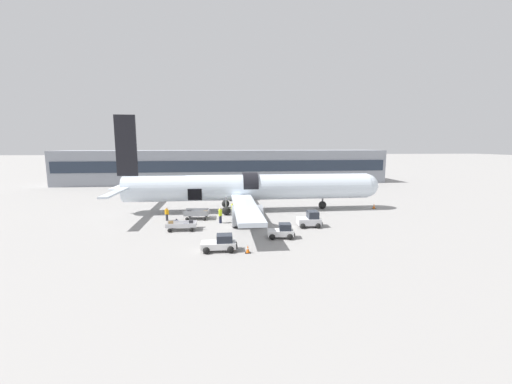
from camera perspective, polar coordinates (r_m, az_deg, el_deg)
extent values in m
plane|color=gray|center=(38.45, -4.58, -4.33)|extent=(500.00, 500.00, 0.00)
cube|color=gray|center=(72.39, -5.54, 4.64)|extent=(72.14, 9.79, 7.35)
cube|color=#232D3D|center=(67.42, -5.47, 4.67)|extent=(70.70, 0.16, 2.35)
cylinder|color=silver|center=(40.91, -1.11, 0.87)|extent=(31.76, 3.32, 3.32)
sphere|color=silver|center=(45.22, 19.36, 1.13)|extent=(3.15, 3.15, 3.15)
cone|color=silver|center=(42.50, -22.95, 0.48)|extent=(3.82, 3.05, 3.05)
cylinder|color=black|center=(40.84, -1.10, 1.28)|extent=(1.91, 3.32, 3.32)
cube|color=black|center=(41.97, -22.56, 7.79)|extent=(2.49, 0.28, 7.43)
cube|color=silver|center=(38.13, -23.96, 0.08)|extent=(1.00, 8.76, 0.20)
cube|color=silver|center=(46.49, -20.75, 1.66)|extent=(1.00, 8.76, 0.20)
cube|color=silver|center=(32.77, -1.96, -2.67)|extent=(2.38, 15.65, 0.40)
cube|color=silver|center=(49.17, -3.48, 1.08)|extent=(2.38, 15.65, 0.40)
cylinder|color=gray|center=(33.08, -1.61, -4.34)|extent=(3.20, 2.29, 2.29)
cylinder|color=gray|center=(49.23, -3.23, -0.08)|extent=(3.20, 2.29, 2.29)
cube|color=black|center=(39.33, -11.07, -0.45)|extent=(1.70, 0.12, 1.40)
cylinder|color=#56565B|center=(43.20, 12.02, -1.18)|extent=(0.22, 0.22, 1.74)
sphere|color=black|center=(43.35, 11.99, -2.31)|extent=(1.05, 1.05, 1.05)
cylinder|color=#56565B|center=(38.68, -5.46, -2.16)|extent=(0.22, 0.22, 1.74)
sphere|color=black|center=(38.85, -5.45, -3.42)|extent=(1.05, 1.05, 1.05)
cylinder|color=#56565B|center=(43.32, -5.58, -1.00)|extent=(0.22, 0.22, 1.74)
sphere|color=black|center=(43.48, -5.56, -2.13)|extent=(1.05, 1.05, 1.05)
cube|color=silver|center=(33.73, 9.55, -5.25)|extent=(2.44, 1.78, 0.68)
cube|color=#232833|center=(33.66, 10.27, -4.06)|extent=(1.13, 1.47, 0.75)
cube|color=black|center=(34.06, 11.57, -5.41)|extent=(0.19, 1.51, 0.34)
sphere|color=black|center=(33.25, 11.21, -6.03)|extent=(0.56, 0.56, 0.56)
sphere|color=black|center=(34.74, 10.53, -5.38)|extent=(0.56, 0.56, 0.56)
sphere|color=black|center=(32.87, 8.49, -6.12)|extent=(0.56, 0.56, 0.56)
sphere|color=black|center=(34.38, 7.92, -5.46)|extent=(0.56, 0.56, 0.56)
cube|color=white|center=(26.09, -6.83, -9.52)|extent=(2.82, 1.36, 0.50)
cube|color=#232833|center=(25.92, -5.75, -8.35)|extent=(1.27, 1.15, 0.60)
cube|color=black|center=(26.14, -3.59, -9.67)|extent=(0.12, 1.22, 0.25)
sphere|color=black|center=(25.54, -4.66, -10.38)|extent=(0.56, 0.56, 0.56)
sphere|color=black|center=(26.76, -4.73, -9.49)|extent=(0.56, 0.56, 0.56)
sphere|color=black|center=(25.57, -9.02, -10.43)|extent=(0.56, 0.56, 0.56)
sphere|color=black|center=(26.79, -8.89, -9.54)|extent=(0.56, 0.56, 0.56)
cube|color=white|center=(29.41, 4.46, -7.38)|extent=(2.48, 1.50, 0.51)
cube|color=#232833|center=(29.30, 5.28, -6.31)|extent=(1.16, 1.19, 0.61)
cube|color=black|center=(29.58, 6.85, -7.53)|extent=(0.22, 1.17, 0.26)
sphere|color=black|center=(28.97, 6.17, -8.09)|extent=(0.56, 0.56, 0.56)
sphere|color=black|center=(30.14, 5.87, -7.43)|extent=(0.56, 0.56, 0.56)
sphere|color=black|center=(28.81, 2.96, -8.15)|extent=(0.56, 0.56, 0.56)
sphere|color=black|center=(29.99, 2.79, -7.47)|extent=(0.56, 0.56, 0.56)
cube|color=#999BA0|center=(37.29, -10.72, -4.03)|extent=(2.95, 1.93, 0.05)
cube|color=#999BA0|center=(37.04, -8.61, -3.59)|extent=(0.19, 1.72, 0.54)
cube|color=#999BA0|center=(36.42, -10.92, -3.85)|extent=(2.76, 0.27, 0.54)
cube|color=#999BA0|center=(38.02, -10.54, -3.32)|extent=(2.76, 0.27, 0.54)
cube|color=#333338|center=(37.10, -7.85, -4.38)|extent=(0.90, 0.15, 0.06)
sphere|color=black|center=(36.40, -9.36, -4.84)|extent=(0.40, 0.40, 0.40)
sphere|color=black|center=(38.05, -9.04, -4.24)|extent=(0.40, 0.40, 0.40)
sphere|color=black|center=(36.70, -12.43, -4.81)|extent=(0.40, 0.40, 0.40)
sphere|color=black|center=(38.34, -11.98, -4.22)|extent=(0.40, 0.40, 0.40)
cube|color=black|center=(37.73, -12.03, -3.60)|extent=(0.51, 0.36, 0.36)
cube|color=olive|center=(37.33, -9.09, -3.65)|extent=(0.54, 0.27, 0.35)
cube|color=silver|center=(32.80, -13.42, -6.03)|extent=(3.04, 1.45, 0.05)
cube|color=silver|center=(32.58, -10.83, -5.65)|extent=(0.07, 1.43, 0.38)
cube|color=silver|center=(32.08, -13.59, -5.97)|extent=(2.97, 0.08, 0.38)
cube|color=silver|center=(33.40, -13.29, -5.38)|extent=(2.97, 0.08, 0.38)
cube|color=#333338|center=(32.64, -9.97, -6.32)|extent=(0.90, 0.09, 0.06)
sphere|color=black|center=(32.04, -11.68, -6.74)|extent=(0.40, 0.40, 0.40)
sphere|color=black|center=(33.42, -11.44, -6.10)|extent=(0.40, 0.40, 0.40)
sphere|color=black|center=(32.33, -15.44, -6.74)|extent=(0.40, 0.40, 0.40)
sphere|color=black|center=(33.69, -15.05, -6.10)|extent=(0.40, 0.40, 0.40)
cube|color=#1E2347|center=(32.49, -12.63, -5.86)|extent=(0.50, 0.21, 0.27)
cube|color=#2D2D33|center=(32.68, -11.72, -5.50)|extent=(0.41, 0.19, 0.54)
cube|color=olive|center=(33.13, -15.24, -5.50)|extent=(0.51, 0.29, 0.46)
cylinder|color=#1E2338|center=(37.80, -4.20, -3.88)|extent=(0.40, 0.40, 0.87)
cylinder|color=#CCE523|center=(37.64, -4.22, -2.73)|extent=(0.51, 0.51, 0.68)
sphere|color=tan|center=(37.55, -4.22, -2.04)|extent=(0.24, 0.24, 0.24)
cylinder|color=#CCE523|center=(37.43, -4.08, -2.91)|extent=(0.16, 0.16, 0.63)
cylinder|color=#CCE523|center=(37.87, -4.35, -2.77)|extent=(0.16, 0.16, 0.63)
cylinder|color=#2D2D33|center=(37.31, -15.89, -4.45)|extent=(0.36, 0.36, 0.74)
cylinder|color=orange|center=(37.17, -15.93, -3.45)|extent=(0.46, 0.46, 0.59)
sphere|color=tan|center=(37.09, -15.95, -2.85)|extent=(0.21, 0.21, 0.21)
cylinder|color=orange|center=(37.29, -16.19, -3.52)|extent=(0.15, 0.15, 0.54)
cylinder|color=orange|center=(37.06, -15.66, -3.57)|extent=(0.15, 0.15, 0.54)
cylinder|color=#1E2338|center=(35.01, -6.49, -4.94)|extent=(0.39, 0.39, 0.84)
cylinder|color=#CCE523|center=(34.84, -6.51, -3.73)|extent=(0.51, 0.51, 0.66)
sphere|color=beige|center=(34.75, -6.52, -3.01)|extent=(0.23, 0.23, 0.23)
cylinder|color=#CCE523|center=(35.07, -6.37, -3.77)|extent=(0.16, 0.16, 0.61)
cylinder|color=#CCE523|center=(34.64, -6.64, -3.93)|extent=(0.16, 0.16, 0.61)
cube|color=#1E2347|center=(35.27, -14.23, -5.34)|extent=(0.40, 0.36, 0.49)
cube|color=black|center=(35.20, -14.25, -4.86)|extent=(0.20, 0.14, 0.12)
cube|color=black|center=(45.49, 20.64, -2.83)|extent=(0.52, 0.52, 0.03)
cone|color=orange|center=(45.43, 20.66, -2.41)|extent=(0.39, 0.39, 0.70)
cylinder|color=white|center=(45.42, 20.66, -2.37)|extent=(0.22, 0.22, 0.08)
cube|color=black|center=(25.55, -1.50, -10.97)|extent=(0.45, 0.45, 0.03)
cone|color=orange|center=(25.45, -1.50, -10.30)|extent=(0.33, 0.33, 0.67)
cylinder|color=white|center=(25.44, -1.50, -10.23)|extent=(0.19, 0.19, 0.08)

